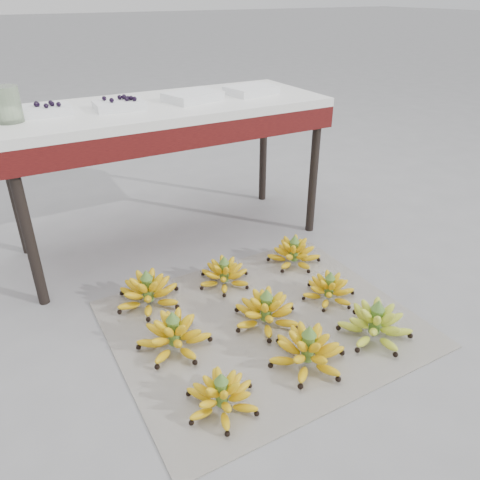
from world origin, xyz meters
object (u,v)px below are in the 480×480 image
bunch_front_right (375,324)px  bunch_back_center (224,274)px  bunch_mid_right (329,290)px  bunch_back_right (294,253)px  tray_far_left (45,110)px  tray_left (120,105)px  vendor_table (166,121)px  tray_right (193,96)px  glass_jar (6,104)px  bunch_mid_left (174,335)px  tray_far_right (251,90)px  newspaper_mat (263,323)px  bunch_front_center (308,351)px  bunch_back_left (148,292)px  bunch_front_left (222,396)px  bunch_mid_center (266,311)px

bunch_front_right → bunch_back_center: bearing=100.1°
bunch_mid_right → bunch_back_right: (0.05, 0.35, 0.01)m
tray_far_left → tray_left: bearing=-10.3°
vendor_table → tray_left: (-0.23, -0.03, 0.11)m
bunch_front_right → tray_left: 1.53m
bunch_front_right → bunch_back_right: (0.05, 0.65, -0.01)m
bunch_mid_right → bunch_back_center: 0.51m
tray_far_left → tray_right: (0.71, -0.06, 0.00)m
tray_right → glass_jar: (-0.86, -0.02, 0.05)m
bunch_mid_left → tray_far_right: size_ratio=1.30×
bunch_front_right → bunch_back_center: 0.75m
tray_far_left → bunch_mid_right: bearing=-44.1°
newspaper_mat → tray_far_left: tray_far_left is taller
bunch_front_center → bunch_mid_left: (-0.41, 0.34, -0.00)m
bunch_back_right → bunch_mid_left: bearing=178.8°
bunch_back_center → tray_far_right: 1.02m
newspaper_mat → bunch_back_right: (0.40, 0.35, 0.06)m
tray_far_left → tray_far_right: (1.05, -0.05, 0.00)m
newspaper_mat → bunch_back_left: 0.54m
bunch_front_left → bunch_back_right: 1.03m
bunch_back_center → tray_right: bearing=83.9°
bunch_front_center → bunch_mid_right: bearing=25.1°
bunch_back_left → tray_right: tray_right is taller
bunch_back_left → vendor_table: size_ratio=0.23×
bunch_front_center → tray_right: (0.09, 1.17, 0.74)m
bunch_mid_left → tray_left: bearing=62.5°
bunch_front_left → bunch_front_right: 0.73m
bunch_front_left → glass_jar: 1.48m
bunch_back_left → tray_far_right: bearing=47.5°
glass_jar → bunch_front_left: bearing=-71.9°
bunch_front_right → tray_right: size_ratio=1.23×
tray_far_left → tray_right: 0.71m
bunch_back_left → tray_right: 1.02m
bunch_mid_left → bunch_mid_right: size_ratio=1.16×
bunch_mid_right → newspaper_mat: bearing=-156.1°
bunch_front_left → vendor_table: 1.42m
bunch_mid_center → tray_far_left: (-0.61, 0.94, 0.74)m
bunch_mid_left → bunch_mid_center: 0.41m
bunch_mid_center → bunch_back_center: (-0.02, 0.36, -0.01)m
bunch_mid_left → bunch_back_right: size_ratio=1.05×
tray_left → bunch_mid_left: bearing=-97.9°
bunch_back_left → tray_far_left: size_ratio=1.61×
bunch_back_left → bunch_back_center: size_ratio=1.32×
vendor_table → tray_right: 0.18m
bunch_back_center → tray_far_left: 1.12m
vendor_table → bunch_back_left: bearing=-122.9°
tray_left → tray_far_right: tray_left is taller
bunch_front_right → bunch_back_left: (-0.74, 0.68, 0.00)m
tray_left → glass_jar: bearing=-178.5°
bunch_mid_left → tray_far_right: (0.84, 0.84, 0.74)m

